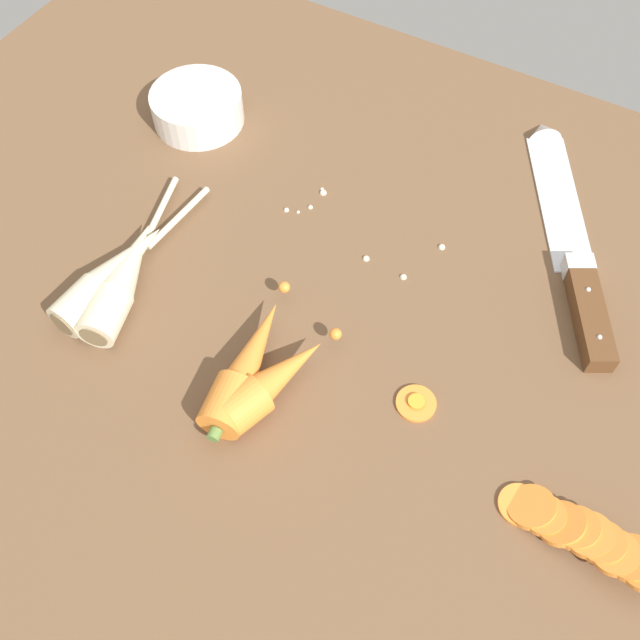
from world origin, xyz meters
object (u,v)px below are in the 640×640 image
object	(u,v)px
parsnip_front	(113,275)
prep_bowl	(197,106)
parsnip_mid_left	(123,278)
whole_carrot	(246,368)
carrot_slice_stray_near	(416,403)
chefs_knife	(567,227)
whole_carrot_second	(271,383)
carrot_slice_stack	(581,533)

from	to	relation	value
parsnip_front	prep_bowl	bearing A→B (deg)	105.22
prep_bowl	parsnip_mid_left	bearing A→B (deg)	-72.28
whole_carrot	prep_bowl	world-z (taller)	whole_carrot
whole_carrot	prep_bowl	xyz separation A→B (cm)	(-24.50, 27.61, 0.05)
whole_carrot	prep_bowl	bearing A→B (deg)	131.59
parsnip_mid_left	carrot_slice_stray_near	size ratio (longest dim) A/B	5.79
chefs_knife	whole_carrot_second	world-z (taller)	whole_carrot_second
whole_carrot	whole_carrot_second	bearing A→B (deg)	-3.74
whole_carrot	prep_bowl	distance (cm)	36.92
prep_bowl	carrot_slice_stray_near	bearing A→B (deg)	-29.16
carrot_slice_stack	prep_bowl	xyz separation A→B (cm)	(-56.89, 26.96, 0.69)
parsnip_mid_left	chefs_knife	bearing A→B (deg)	38.88
whole_carrot_second	parsnip_front	bearing A→B (deg)	172.14
parsnip_front	carrot_slice_stray_near	xyz separation A→B (cm)	(32.94, 2.79, -1.62)
carrot_slice_stack	whole_carrot	bearing A→B (deg)	-178.86
prep_bowl	whole_carrot_second	bearing A→B (deg)	-45.42
parsnip_mid_left	carrot_slice_stack	distance (cm)	48.99
whole_carrot	carrot_slice_stack	xyz separation A→B (cm)	(32.38, 0.65, -0.65)
parsnip_front	carrot_slice_stray_near	size ratio (longest dim) A/B	5.91
whole_carrot	whole_carrot_second	xyz separation A→B (cm)	(2.89, -0.19, 0.00)
whole_carrot_second	parsnip_mid_left	bearing A→B (deg)	171.39
chefs_knife	parsnip_front	xyz separation A→B (cm)	(-38.22, -29.99, 1.33)
parsnip_mid_left	prep_bowl	distance (cm)	26.09
parsnip_front	parsnip_mid_left	bearing A→B (deg)	4.89
chefs_knife	parsnip_mid_left	xyz separation A→B (cm)	(-37.07, -29.89, 1.33)
chefs_knife	prep_bowl	world-z (taller)	prep_bowl
whole_carrot	whole_carrot_second	distance (cm)	2.90
parsnip_front	parsnip_mid_left	size ratio (longest dim) A/B	1.02
whole_carrot_second	carrot_slice_stray_near	bearing A→B (deg)	24.54
whole_carrot_second	prep_bowl	distance (cm)	39.03
chefs_knife	carrot_slice_stack	bearing A→B (deg)	-69.64
chefs_knife	parsnip_front	world-z (taller)	parsnip_front
whole_carrot	whole_carrot_second	size ratio (longest dim) A/B	1.24
whole_carrot	whole_carrot_second	world-z (taller)	same
chefs_knife	parsnip_front	bearing A→B (deg)	-141.89
parsnip_mid_left	whole_carrot	bearing A→B (deg)	-9.45
parsnip_front	carrot_slice_stack	bearing A→B (deg)	-2.30
parsnip_mid_left	carrot_slice_stray_near	xyz separation A→B (cm)	(31.79, 2.69, -1.62)
whole_carrot_second	parsnip_front	world-z (taller)	whole_carrot_second
parsnip_front	prep_bowl	world-z (taller)	same
parsnip_front	carrot_slice_stack	xyz separation A→B (cm)	(50.10, -2.01, -0.53)
carrot_slice_stack	carrot_slice_stray_near	xyz separation A→B (cm)	(-17.16, 4.80, -1.09)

